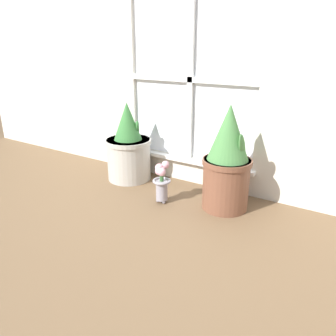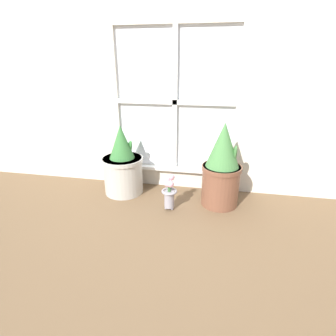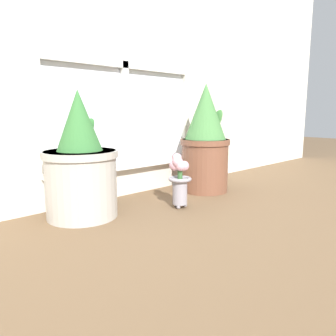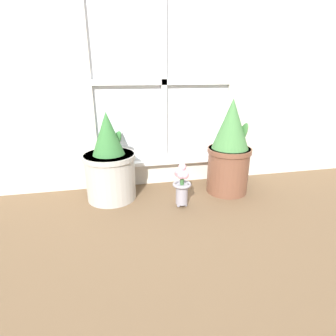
{
  "view_description": "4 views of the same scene",
  "coord_description": "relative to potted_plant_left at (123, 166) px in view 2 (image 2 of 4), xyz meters",
  "views": [
    {
      "loc": [
        1.03,
        -1.39,
        0.91
      ],
      "look_at": [
        0.0,
        0.24,
        0.19
      ],
      "focal_mm": 35.0,
      "sensor_mm": 36.0,
      "label": 1
    },
    {
      "loc": [
        0.33,
        -1.5,
        0.99
      ],
      "look_at": [
        0.0,
        0.22,
        0.28
      ],
      "focal_mm": 28.0,
      "sensor_mm": 36.0,
      "label": 2
    },
    {
      "loc": [
        -1.07,
        -0.95,
        0.46
      ],
      "look_at": [
        0.06,
        0.24,
        0.18
      ],
      "focal_mm": 35.0,
      "sensor_mm": 36.0,
      "label": 3
    },
    {
      "loc": [
        -0.34,
        -1.24,
        0.76
      ],
      "look_at": [
        -0.02,
        0.28,
        0.19
      ],
      "focal_mm": 28.0,
      "sensor_mm": 36.0,
      "label": 4
    }
  ],
  "objects": [
    {
      "name": "ground_plane",
      "position": [
        0.38,
        -0.32,
        -0.23
      ],
      "size": [
        10.0,
        10.0,
        0.0
      ],
      "primitive_type": "plane",
      "color": "brown"
    },
    {
      "name": "wall_with_window",
      "position": [
        0.38,
        0.2,
        1.05
      ],
      "size": [
        4.4,
        0.1,
        2.5
      ],
      "color": "silver",
      "rests_on": "ground_plane"
    },
    {
      "name": "potted_plant_left",
      "position": [
        0.0,
        0.0,
        0.0
      ],
      "size": [
        0.32,
        0.32,
        0.55
      ],
      "color": "#B7B2A8",
      "rests_on": "ground_plane"
    },
    {
      "name": "potted_plant_right",
      "position": [
        0.76,
        -0.06,
        0.06
      ],
      "size": [
        0.28,
        0.28,
        0.62
      ],
      "color": "brown",
      "rests_on": "ground_plane"
    },
    {
      "name": "flower_vase",
      "position": [
        0.41,
        -0.2,
        -0.08
      ],
      "size": [
        0.11,
        0.11,
        0.26
      ],
      "color": "#99939E",
      "rests_on": "ground_plane"
    }
  ]
}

